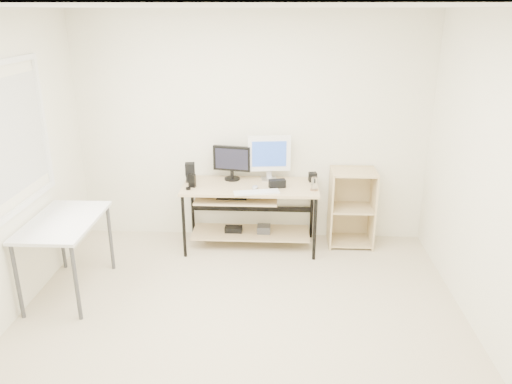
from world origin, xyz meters
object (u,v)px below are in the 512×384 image
object	(u,v)px
desk	(248,203)
black_monitor	(232,161)
side_table	(64,228)
white_imac	(269,155)
audio_controller	(192,181)
shelf_unit	(351,206)

from	to	relation	value
desk	black_monitor	size ratio (longest dim) A/B	3.49
side_table	white_imac	world-z (taller)	white_imac
black_monitor	audio_controller	world-z (taller)	black_monitor
desk	white_imac	xyz separation A→B (m)	(0.23, 0.20, 0.51)
desk	side_table	world-z (taller)	same
desk	shelf_unit	world-z (taller)	shelf_unit
white_imac	audio_controller	distance (m)	0.91
black_monitor	audio_controller	bearing A→B (deg)	-135.51
shelf_unit	black_monitor	xyz separation A→B (m)	(-1.37, 0.02, 0.52)
black_monitor	audio_controller	size ratio (longest dim) A/B	2.90
white_imac	audio_controller	size ratio (longest dim) A/B	3.46
black_monitor	white_imac	xyz separation A→B (m)	(0.42, 0.01, 0.07)
desk	black_monitor	xyz separation A→B (m)	(-0.19, 0.18, 0.44)
desk	side_table	distance (m)	1.97
black_monitor	audio_controller	xyz separation A→B (m)	(-0.41, -0.28, -0.15)
black_monitor	white_imac	bearing A→B (deg)	12.01
audio_controller	side_table	bearing A→B (deg)	-125.63
side_table	audio_controller	distance (m)	1.43
desk	shelf_unit	size ratio (longest dim) A/B	1.67
desk	white_imac	world-z (taller)	white_imac
shelf_unit	white_imac	size ratio (longest dim) A/B	1.75
shelf_unit	audio_controller	world-z (taller)	shelf_unit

